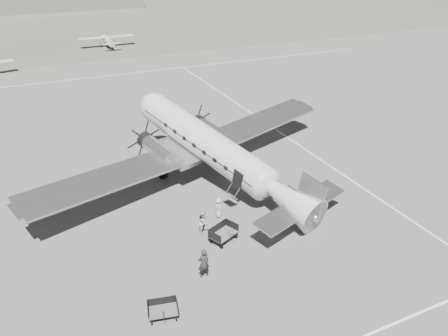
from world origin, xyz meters
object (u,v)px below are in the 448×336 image
passenger (219,208)px  baggage_cart_near (223,234)px  light_plane_right (107,41)px  baggage_cart_far (163,310)px  ground_crew (204,263)px  dc3_airliner (213,150)px  ramp_agent (203,222)px

passenger → baggage_cart_near: bearing=163.4°
light_plane_right → baggage_cart_near: light_plane_right is taller
baggage_cart_near → baggage_cart_far: (-5.61, -4.71, -0.07)m
ground_crew → light_plane_right: bearing=-99.4°
passenger → ground_crew: bearing=149.2°
dc3_airliner → light_plane_right: size_ratio=2.86×
baggage_cart_far → ramp_agent: 7.74m
dc3_airliner → baggage_cart_near: (-2.61, -7.59, -2.29)m
baggage_cart_far → ground_crew: size_ratio=0.86×
ground_crew → passenger: 6.35m
ramp_agent → baggage_cart_near: bearing=-120.0°
baggage_cart_far → passenger: size_ratio=1.10×
dc3_airliner → light_plane_right: 56.61m
ramp_agent → ground_crew: bearing=-173.4°
light_plane_right → baggage_cart_far: bearing=-98.9°
baggage_cart_near → ground_crew: ground_crew is taller
ground_crew → ramp_agent: 4.35m
light_plane_right → ground_crew: light_plane_right is taller
dc3_airliner → baggage_cart_far: bearing=-142.7°
light_plane_right → passenger: (-4.47, -61.37, -0.33)m
baggage_cart_near → ramp_agent: (-0.84, 1.38, 0.30)m
passenger → dc3_airliner: bearing=-18.6°
baggage_cart_near → passenger: size_ratio=1.27×
baggage_cart_far → ramp_agent: ramp_agent is taller
dc3_airliner → ramp_agent: dc3_airliner is taller
ground_crew → ramp_agent: bearing=-114.7°
dc3_airliner → passenger: (-1.73, -4.85, -2.08)m
dc3_airliner → ground_crew: 11.58m
ramp_agent → passenger: bearing=-23.2°
baggage_cart_near → baggage_cart_far: bearing=-164.6°
baggage_cart_far → passenger: (6.48, 7.44, 0.28)m
dc3_airliner → passenger: size_ratio=19.87×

